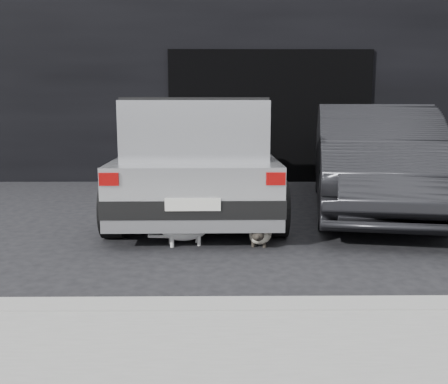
{
  "coord_description": "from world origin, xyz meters",
  "views": [
    {
      "loc": [
        -0.01,
        -6.02,
        1.53
      ],
      "look_at": [
        0.04,
        -0.76,
        0.61
      ],
      "focal_mm": 40.0,
      "sensor_mm": 36.0,
      "label": 1
    }
  ],
  "objects_px": {
    "silver_hatchback": "(199,151)",
    "second_car": "(374,158)",
    "cat_siamese": "(260,235)",
    "cat_white": "(188,230)"
  },
  "relations": [
    {
      "from": "second_car",
      "to": "cat_siamese",
      "type": "bearing_deg",
      "value": -124.05
    },
    {
      "from": "silver_hatchback",
      "to": "cat_white",
      "type": "relative_size",
      "value": 6.03
    },
    {
      "from": "silver_hatchback",
      "to": "second_car",
      "type": "xyz_separation_m",
      "value": [
        2.57,
        0.08,
        -0.11
      ]
    },
    {
      "from": "cat_white",
      "to": "cat_siamese",
      "type": "bearing_deg",
      "value": 76.87
    },
    {
      "from": "second_car",
      "to": "cat_white",
      "type": "bearing_deg",
      "value": -134.53
    },
    {
      "from": "silver_hatchback",
      "to": "cat_white",
      "type": "height_order",
      "value": "silver_hatchback"
    },
    {
      "from": "second_car",
      "to": "cat_siamese",
      "type": "xyz_separation_m",
      "value": [
        -1.82,
        -1.88,
        -0.66
      ]
    },
    {
      "from": "cat_siamese",
      "to": "cat_white",
      "type": "relative_size",
      "value": 0.99
    },
    {
      "from": "cat_siamese",
      "to": "cat_white",
      "type": "xyz_separation_m",
      "value": [
        -0.8,
        0.01,
        0.06
      ]
    },
    {
      "from": "silver_hatchback",
      "to": "cat_white",
      "type": "bearing_deg",
      "value": -92.29
    }
  ]
}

